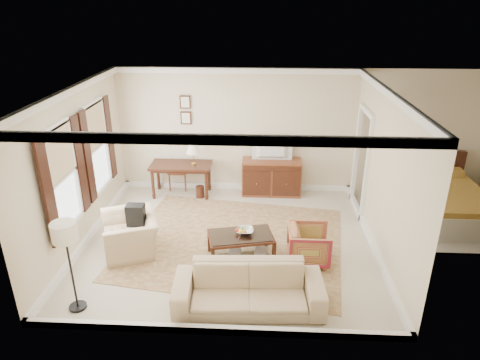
# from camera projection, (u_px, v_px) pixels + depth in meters

# --- Properties ---
(room_shell) EXTENTS (5.51, 5.01, 2.91)m
(room_shell) POSITION_uv_depth(u_px,v_px,m) (227.00, 115.00, 7.25)
(room_shell) COLOR beige
(room_shell) RESTS_ON ground
(annex_bedroom) EXTENTS (3.00, 2.70, 2.90)m
(annex_bedroom) POSITION_uv_depth(u_px,v_px,m) (447.00, 204.00, 8.93)
(annex_bedroom) COLOR beige
(annex_bedroom) RESTS_ON ground
(window_front) EXTENTS (0.12, 1.56, 1.80)m
(window_front) POSITION_uv_depth(u_px,v_px,m) (63.00, 178.00, 7.11)
(window_front) COLOR #CCB284
(window_front) RESTS_ON room_shell
(window_rear) EXTENTS (0.12, 1.56, 1.80)m
(window_rear) POSITION_uv_depth(u_px,v_px,m) (97.00, 147.00, 8.57)
(window_rear) COLOR #CCB284
(window_rear) RESTS_ON room_shell
(doorway) EXTENTS (0.10, 1.12, 2.25)m
(doorway) POSITION_uv_depth(u_px,v_px,m) (361.00, 163.00, 9.05)
(doorway) COLOR white
(doorway) RESTS_ON room_shell
(rug) EXTENTS (4.47, 3.99, 0.01)m
(rug) POSITION_uv_depth(u_px,v_px,m) (234.00, 242.00, 8.19)
(rug) COLOR brown
(rug) RESTS_ON room_shell
(writing_desk) EXTENTS (1.40, 0.70, 0.76)m
(writing_desk) POSITION_uv_depth(u_px,v_px,m) (181.00, 169.00, 9.91)
(writing_desk) COLOR #3C1C11
(writing_desk) RESTS_ON room_shell
(desk_chair) EXTENTS (0.50, 0.50, 1.05)m
(desk_chair) POSITION_uv_depth(u_px,v_px,m) (178.00, 168.00, 10.29)
(desk_chair) COLOR brown
(desk_chair) RESTS_ON room_shell
(desk_lamp) EXTENTS (0.32, 0.32, 0.50)m
(desk_lamp) POSITION_uv_depth(u_px,v_px,m) (193.00, 154.00, 9.76)
(desk_lamp) COLOR silver
(desk_lamp) RESTS_ON writing_desk
(framed_prints) EXTENTS (0.25, 0.04, 0.68)m
(framed_prints) POSITION_uv_depth(u_px,v_px,m) (186.00, 110.00, 9.79)
(framed_prints) COLOR #3C1C11
(framed_prints) RESTS_ON room_shell
(sideboard) EXTENTS (1.37, 0.53, 0.84)m
(sideboard) POSITION_uv_depth(u_px,v_px,m) (271.00, 177.00, 10.05)
(sideboard) COLOR brown
(sideboard) RESTS_ON room_shell
(tv) EXTENTS (0.88, 0.51, 0.12)m
(tv) POSITION_uv_depth(u_px,v_px,m) (272.00, 142.00, 9.69)
(tv) COLOR black
(tv) RESTS_ON sideboard
(coffee_table) EXTENTS (1.24, 0.89, 0.48)m
(coffee_table) POSITION_uv_depth(u_px,v_px,m) (241.00, 240.00, 7.55)
(coffee_table) COLOR #3C1C11
(coffee_table) RESTS_ON room_shell
(fruit_bowl) EXTENTS (0.42, 0.42, 0.10)m
(fruit_bowl) POSITION_uv_depth(u_px,v_px,m) (245.00, 230.00, 7.55)
(fruit_bowl) COLOR silver
(fruit_bowl) RESTS_ON coffee_table
(book_a) EXTENTS (0.28, 0.04, 0.38)m
(book_a) POSITION_uv_depth(u_px,v_px,m) (229.00, 249.00, 7.62)
(book_a) COLOR brown
(book_a) RESTS_ON coffee_table
(book_b) EXTENTS (0.28, 0.04, 0.38)m
(book_b) POSITION_uv_depth(u_px,v_px,m) (255.00, 251.00, 7.57)
(book_b) COLOR brown
(book_b) RESTS_ON coffee_table
(striped_armchair) EXTENTS (0.67, 0.71, 0.73)m
(striped_armchair) POSITION_uv_depth(u_px,v_px,m) (309.00, 243.00, 7.46)
(striped_armchair) COLOR maroon
(striped_armchair) RESTS_ON room_shell
(club_armchair) EXTENTS (1.05, 1.26, 0.94)m
(club_armchair) POSITION_uv_depth(u_px,v_px,m) (130.00, 228.00, 7.73)
(club_armchair) COLOR #D0AF8D
(club_armchair) RESTS_ON room_shell
(backpack) EXTENTS (0.24, 0.33, 0.40)m
(backpack) POSITION_uv_depth(u_px,v_px,m) (136.00, 213.00, 7.74)
(backpack) COLOR black
(backpack) RESTS_ON club_armchair
(sofa) EXTENTS (2.26, 0.76, 0.87)m
(sofa) POSITION_uv_depth(u_px,v_px,m) (249.00, 283.00, 6.32)
(sofa) COLOR #D0AF8D
(sofa) RESTS_ON room_shell
(floor_lamp) EXTENTS (0.36, 0.36, 1.45)m
(floor_lamp) POSITION_uv_depth(u_px,v_px,m) (65.00, 239.00, 5.98)
(floor_lamp) COLOR black
(floor_lamp) RESTS_ON room_shell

